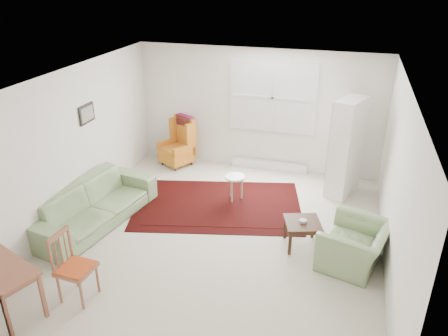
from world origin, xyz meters
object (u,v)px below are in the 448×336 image
(cabinet, at_px, (346,148))
(stool, at_px, (235,188))
(coffee_table, at_px, (302,234))
(armchair, at_px, (355,242))
(desk_chair, at_px, (76,267))
(sofa, at_px, (92,197))
(desk, at_px, (3,289))
(wingback_chair, at_px, (176,142))

(cabinet, bearing_deg, stool, -134.95)
(coffee_table, height_order, stool, stool)
(armchair, xyz_separation_m, desk_chair, (-3.38, -1.72, 0.10))
(sofa, relative_size, cabinet, 1.28)
(stool, xyz_separation_m, desk_chair, (-1.25, -3.08, 0.23))
(armchair, relative_size, stool, 2.01)
(desk, xyz_separation_m, desk_chair, (0.74, 0.46, 0.14))
(sofa, distance_m, stool, 2.49)
(armchair, height_order, wingback_chair, wingback_chair)
(stool, relative_size, desk_chair, 0.51)
(armchair, distance_m, desk, 4.66)
(sofa, height_order, desk, sofa)
(sofa, bearing_deg, desk_chair, -144.58)
(armchair, xyz_separation_m, desk, (-4.11, -2.18, -0.04))
(coffee_table, relative_size, cabinet, 0.28)
(wingback_chair, bearing_deg, armchair, -5.02)
(desk_chair, bearing_deg, cabinet, -34.94)
(wingback_chair, relative_size, cabinet, 0.57)
(coffee_table, bearing_deg, sofa, -175.10)
(wingback_chair, relative_size, stool, 2.17)
(sofa, height_order, wingback_chair, wingback_chair)
(cabinet, height_order, desk, cabinet)
(wingback_chair, bearing_deg, sofa, -70.68)
(armchair, bearing_deg, stool, -106.96)
(coffee_table, height_order, cabinet, cabinet)
(coffee_table, xyz_separation_m, desk, (-3.35, -2.43, 0.12))
(sofa, distance_m, armchair, 4.17)
(stool, height_order, desk_chair, desk_chair)
(armchair, bearing_deg, desk_chair, -47.26)
(sofa, xyz_separation_m, armchair, (4.17, 0.04, -0.09))
(desk_chair, bearing_deg, coffee_table, -49.36)
(stool, bearing_deg, sofa, -145.47)
(wingback_chair, height_order, cabinet, cabinet)
(sofa, distance_m, desk, 2.14)
(coffee_table, bearing_deg, cabinet, 75.31)
(armchair, height_order, stool, armchair)
(armchair, relative_size, desk, 0.92)
(coffee_table, bearing_deg, desk, -144.05)
(armchair, relative_size, coffee_table, 1.87)
(stool, bearing_deg, desk, -119.33)
(wingback_chair, relative_size, desk, 0.99)
(wingback_chair, distance_m, desk, 4.72)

